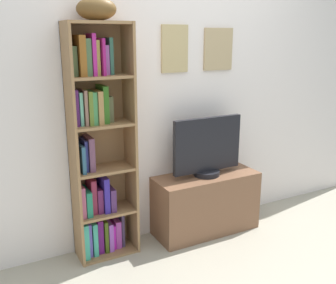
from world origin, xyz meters
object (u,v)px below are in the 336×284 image
object	(u,v)px
bookshelf	(97,151)
football	(96,9)
tv_stand	(206,203)
television	(207,148)

from	to	relation	value
bookshelf	football	bearing A→B (deg)	-35.17
tv_stand	football	bearing A→B (deg)	176.16
football	bookshelf	bearing A→B (deg)	144.83
football	tv_stand	xyz separation A→B (m)	(0.87, -0.06, -1.55)
bookshelf	tv_stand	size ratio (longest dim) A/B	1.94
bookshelf	tv_stand	distance (m)	1.08
tv_stand	television	bearing A→B (deg)	90.00
football	television	bearing A→B (deg)	-3.77
tv_stand	television	world-z (taller)	television
bookshelf	tv_stand	bearing A→B (deg)	-5.31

